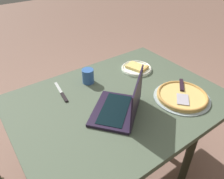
% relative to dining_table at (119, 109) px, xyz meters
% --- Properties ---
extents(ground_plane, '(12.00, 12.00, 0.00)m').
position_rel_dining_table_xyz_m(ground_plane, '(0.00, 0.00, -0.67)').
color(ground_plane, '#8B6657').
extents(dining_table, '(1.28, 0.96, 0.75)m').
position_rel_dining_table_xyz_m(dining_table, '(0.00, 0.00, 0.00)').
color(dining_table, '#4B5845').
rests_on(dining_table, ground_plane).
extents(laptop, '(0.40, 0.39, 0.24)m').
position_rel_dining_table_xyz_m(laptop, '(-0.06, -0.11, 0.13)').
color(laptop, black).
rests_on(laptop, dining_table).
extents(pizza_plate, '(0.23, 0.23, 0.04)m').
position_rel_dining_table_xyz_m(pizza_plate, '(0.33, 0.21, 0.09)').
color(pizza_plate, white).
rests_on(pizza_plate, dining_table).
extents(pizza_tray, '(0.35, 0.35, 0.03)m').
position_rel_dining_table_xyz_m(pizza_tray, '(0.33, -0.22, 0.10)').
color(pizza_tray, '#98A9AD').
rests_on(pizza_tray, dining_table).
extents(table_knife, '(0.05, 0.24, 0.01)m').
position_rel_dining_table_xyz_m(table_knife, '(-0.26, 0.26, 0.08)').
color(table_knife, '#BCC2BE').
rests_on(table_knife, dining_table).
extents(drink_cup, '(0.08, 0.08, 0.10)m').
position_rel_dining_table_xyz_m(drink_cup, '(-0.05, 0.28, 0.13)').
color(drink_cup, '#3560A9').
rests_on(drink_cup, dining_table).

